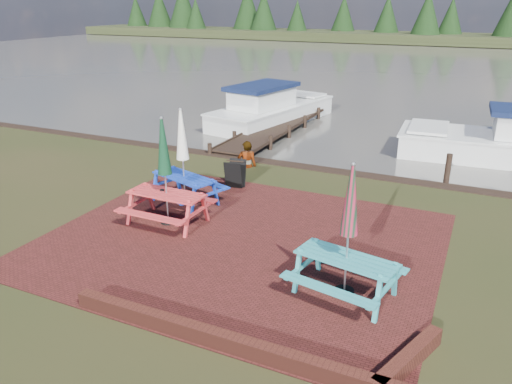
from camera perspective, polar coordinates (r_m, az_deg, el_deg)
The scene contains 12 objects.
ground at distance 11.11m, azimuth -4.07°, elevation -7.77°, with size 120.00×120.00×0.00m, color black.
paving at distance 11.89m, azimuth -1.74°, elevation -5.63°, with size 9.00×7.50×0.02m, color #3D1613.
brick_wall at distance 8.41m, azimuth 1.02°, elevation -17.11°, with size 6.21×1.79×0.30m.
water at distance 46.03m, azimuth 19.35°, elevation 13.26°, with size 120.00×60.00×0.02m, color #413D37.
far_treeline at distance 74.65m, azimuth 22.43°, elevation 18.00°, with size 120.00×10.00×8.10m.
picnic_table_teal at distance 9.59m, azimuth 10.35°, elevation -6.73°, with size 2.20×2.03×2.66m.
picnic_table_red at distance 12.66m, azimuth -10.24°, elevation 0.44°, with size 1.99×1.77×2.74m.
picnic_table_blue at distance 13.87m, azimuth -8.28°, elevation 2.29°, with size 2.36×2.22×2.67m.
chalkboard at distance 15.10m, azimuth -2.39°, elevation 2.09°, with size 0.56×0.58×0.85m.
jetty at distance 22.05m, azimuth 2.12°, elevation 7.32°, with size 1.76×9.08×1.00m.
boat_jetty at distance 24.07m, azimuth 1.68°, elevation 9.29°, with size 3.95×7.74×2.14m.
person at distance 16.89m, azimuth -1.06°, elevation 5.80°, with size 0.66×0.43×1.81m, color gray.
Camera 1 is at (4.81, -8.47, 5.35)m, focal length 35.00 mm.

